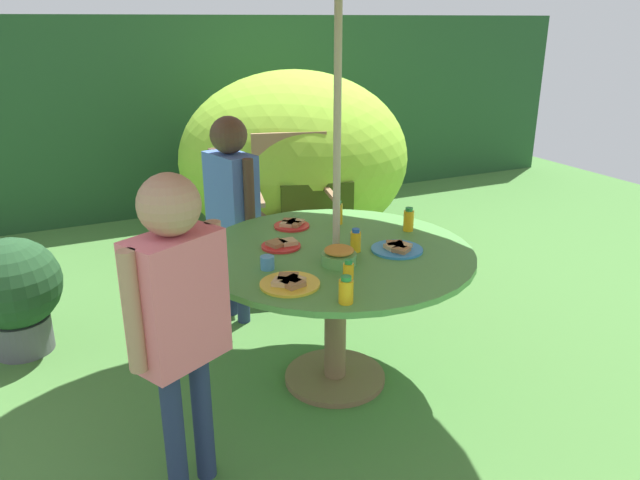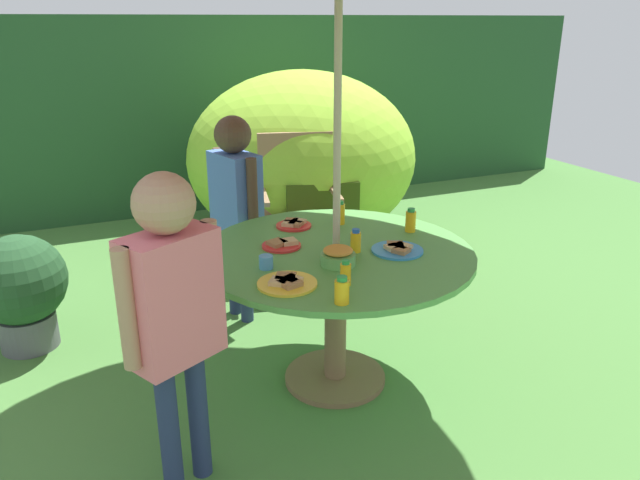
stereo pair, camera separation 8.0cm
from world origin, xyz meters
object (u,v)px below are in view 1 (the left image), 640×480
(garden_table, at_px, (336,277))
(juice_bottle_center_back, at_px, (338,213))
(child_in_blue_shirt, at_px, (232,194))
(dome_tent, at_px, (294,159))
(juice_bottle_near_left, at_px, (346,291))
(plate_mid_right, at_px, (281,245))
(plate_center_front, at_px, (290,283))
(juice_bottle_far_left, at_px, (348,273))
(snack_bowl, at_px, (339,256))
(plate_back_edge, at_px, (292,224))
(cup_near, at_px, (267,263))
(juice_bottle_mid_left, at_px, (356,241))
(juice_bottle_near_right, at_px, (409,220))
(wooden_chair, at_px, (292,202))
(child_in_pink_shirt, at_px, (177,300))
(potted_plant, at_px, (15,290))
(plate_far_right, at_px, (397,248))

(garden_table, height_order, juice_bottle_center_back, juice_bottle_center_back)
(child_in_blue_shirt, bearing_deg, dome_tent, 127.39)
(dome_tent, bearing_deg, juice_bottle_near_left, -97.09)
(plate_mid_right, bearing_deg, plate_center_front, -107.67)
(juice_bottle_far_left, bearing_deg, snack_bowl, 72.66)
(snack_bowl, height_order, plate_mid_right, snack_bowl)
(plate_back_edge, xyz_separation_m, cup_near, (-0.33, -0.50, 0.02))
(juice_bottle_center_back, bearing_deg, juice_bottle_mid_left, -105.57)
(juice_bottle_near_right, distance_m, juice_bottle_center_back, 0.39)
(snack_bowl, height_order, juice_bottle_center_back, juice_bottle_center_back)
(wooden_chair, relative_size, plate_mid_right, 5.46)
(garden_table, height_order, dome_tent, dome_tent)
(wooden_chair, bearing_deg, plate_back_edge, -99.39)
(child_in_pink_shirt, xyz_separation_m, juice_bottle_mid_left, (0.95, 0.38, -0.05))
(child_in_pink_shirt, xyz_separation_m, juice_bottle_near_left, (0.64, -0.10, -0.05))
(potted_plant, height_order, plate_back_edge, plate_back_edge)
(plate_mid_right, relative_size, plate_far_right, 0.77)
(child_in_pink_shirt, relative_size, plate_mid_right, 6.74)
(juice_bottle_near_left, distance_m, juice_bottle_mid_left, 0.57)
(child_in_pink_shirt, bearing_deg, juice_bottle_center_back, 10.01)
(plate_center_front, distance_m, plate_back_edge, 0.77)
(wooden_chair, height_order, juice_bottle_near_right, wooden_chair)
(potted_plant, relative_size, plate_far_right, 2.69)
(wooden_chair, distance_m, plate_far_right, 1.45)
(child_in_pink_shirt, distance_m, juice_bottle_mid_left, 1.02)
(wooden_chair, relative_size, cup_near, 16.63)
(garden_table, distance_m, plate_back_edge, 0.45)
(garden_table, relative_size, cup_near, 21.13)
(cup_near, bearing_deg, child_in_blue_shirt, 81.46)
(plate_center_front, bearing_deg, juice_bottle_center_back, 49.10)
(plate_far_right, relative_size, cup_near, 3.95)
(plate_mid_right, distance_m, juice_bottle_far_left, 0.55)
(garden_table, xyz_separation_m, plate_center_front, (-0.37, -0.29, 0.16))
(potted_plant, xyz_separation_m, child_in_pink_shirt, (0.61, -1.48, 0.46))
(child_in_pink_shirt, relative_size, cup_near, 20.53)
(snack_bowl, xyz_separation_m, juice_bottle_far_left, (-0.07, -0.22, 0.01))
(plate_back_edge, relative_size, juice_bottle_far_left, 1.69)
(snack_bowl, height_order, plate_back_edge, snack_bowl)
(wooden_chair, xyz_separation_m, juice_bottle_mid_left, (-0.24, -1.36, 0.20))
(garden_table, bearing_deg, plate_mid_right, 146.70)
(garden_table, distance_m, child_in_pink_shirt, 1.01)
(potted_plant, distance_m, child_in_blue_shirt, 1.32)
(plate_mid_right, height_order, juice_bottle_mid_left, juice_bottle_mid_left)
(plate_center_front, bearing_deg, potted_plant, 129.99)
(child_in_blue_shirt, bearing_deg, juice_bottle_near_right, 26.56)
(potted_plant, height_order, juice_bottle_near_left, juice_bottle_near_left)
(plate_mid_right, distance_m, plate_far_right, 0.57)
(potted_plant, xyz_separation_m, juice_bottle_near_left, (1.25, -1.58, 0.41))
(child_in_blue_shirt, distance_m, juice_bottle_far_left, 1.30)
(plate_back_edge, bearing_deg, child_in_blue_shirt, 110.40)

